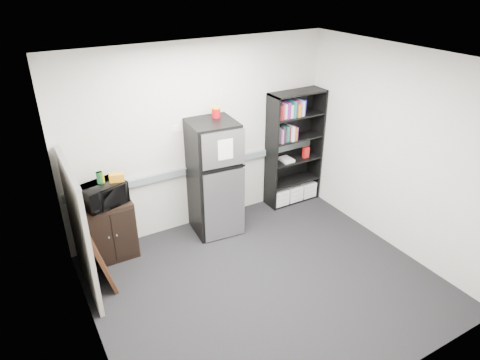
{
  "coord_description": "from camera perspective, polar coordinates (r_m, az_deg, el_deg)",
  "views": [
    {
      "loc": [
        -2.36,
        -3.46,
        3.55
      ],
      "look_at": [
        0.15,
        0.9,
        1.01
      ],
      "focal_mm": 32.0,
      "sensor_mm": 36.0,
      "label": 1
    }
  ],
  "objects": [
    {
      "name": "snack_box_b",
      "position": [
        5.58,
        -18.2,
        0.32
      ],
      "size": [
        0.07,
        0.05,
        0.15
      ],
      "primitive_type": "cube",
      "rotation": [
        0.0,
        0.0,
        0.07
      ],
      "color": "#0C351E",
      "rests_on": "microwave"
    },
    {
      "name": "cubicle_partition",
      "position": [
        5.32,
        -20.69,
        -6.1
      ],
      "size": [
        0.06,
        1.3,
        1.62
      ],
      "color": "gray",
      "rests_on": "floor"
    },
    {
      "name": "wall_note",
      "position": [
        5.92,
        -8.37,
        6.81
      ],
      "size": [
        0.14,
        0.0,
        0.1
      ],
      "primitive_type": "cube",
      "color": "white",
      "rests_on": "wall_back"
    },
    {
      "name": "ceiling",
      "position": [
        4.27,
        4.42,
        15.28
      ],
      "size": [
        4.0,
        3.5,
        0.02
      ],
      "primitive_type": "cube",
      "color": "white",
      "rests_on": "wall_back"
    },
    {
      "name": "bookshelf",
      "position": [
        6.88,
        7.21,
        4.06
      ],
      "size": [
        0.9,
        0.34,
        1.85
      ],
      "color": "black",
      "rests_on": "floor"
    },
    {
      "name": "coffee_can",
      "position": [
        5.88,
        -3.21,
        9.11
      ],
      "size": [
        0.12,
        0.12,
        0.16
      ],
      "color": "#B00811",
      "rests_on": "refrigerator"
    },
    {
      "name": "refrigerator",
      "position": [
        6.07,
        -3.51,
        0.25
      ],
      "size": [
        0.69,
        0.71,
        1.68
      ],
      "rotation": [
        0.0,
        0.0,
        -0.09
      ],
      "color": "black",
      "rests_on": "floor"
    },
    {
      "name": "wall_right",
      "position": [
        5.98,
        20.09,
        3.55
      ],
      "size": [
        0.02,
        3.5,
        2.7
      ],
      "primitive_type": "cube",
      "color": "silver",
      "rests_on": "floor"
    },
    {
      "name": "microwave",
      "position": [
        5.64,
        -17.8,
        -1.84
      ],
      "size": [
        0.62,
        0.5,
        0.3
      ],
      "primitive_type": "imported",
      "rotation": [
        0.0,
        0.0,
        0.3
      ],
      "color": "black",
      "rests_on": "cabinet"
    },
    {
      "name": "snack_box_a",
      "position": [
        5.58,
        -18.2,
        0.32
      ],
      "size": [
        0.08,
        0.07,
        0.15
      ],
      "primitive_type": "cube",
      "rotation": [
        0.0,
        0.0,
        -0.26
      ],
      "color": "#25621C",
      "rests_on": "microwave"
    },
    {
      "name": "framed_poster",
      "position": [
        5.52,
        -18.83,
        -8.57
      ],
      "size": [
        0.27,
        0.75,
        0.95
      ],
      "rotation": [
        0.0,
        -0.24,
        0.0
      ],
      "color": "black",
      "rests_on": "floor"
    },
    {
      "name": "wall_left",
      "position": [
        4.11,
        -20.32,
        -7.4
      ],
      "size": [
        0.02,
        3.5,
        2.7
      ],
      "primitive_type": "cube",
      "color": "silver",
      "rests_on": "floor"
    },
    {
      "name": "snack_box_c",
      "position": [
        5.58,
        -18.01,
        0.32
      ],
      "size": [
        0.08,
        0.06,
        0.14
      ],
      "primitive_type": "cube",
      "rotation": [
        0.0,
        0.0,
        -0.18
      ],
      "color": "gold",
      "rests_on": "microwave"
    },
    {
      "name": "floor",
      "position": [
        5.49,
        3.41,
        -13.54
      ],
      "size": [
        4.0,
        4.0,
        0.0
      ],
      "primitive_type": "plane",
      "color": "black",
      "rests_on": "ground"
    },
    {
      "name": "snack_bag",
      "position": [
        5.58,
        -16.11,
        0.34
      ],
      "size": [
        0.2,
        0.15,
        0.1
      ],
      "primitive_type": "cube",
      "rotation": [
        0.0,
        0.0,
        -0.28
      ],
      "color": "orange",
      "rests_on": "microwave"
    },
    {
      "name": "cabinet",
      "position": [
        5.93,
        -17.09,
        -6.5
      ],
      "size": [
        0.65,
        0.44,
        0.82
      ],
      "color": "black",
      "rests_on": "floor"
    },
    {
      "name": "electrical_raceway",
      "position": [
        6.28,
        -4.95,
        1.75
      ],
      "size": [
        3.92,
        0.05,
        0.1
      ],
      "primitive_type": "cube",
      "color": "slate",
      "rests_on": "wall_back"
    },
    {
      "name": "wall_back",
      "position": [
        6.12,
        -5.24,
        5.67
      ],
      "size": [
        4.0,
        0.02,
        2.7
      ],
      "primitive_type": "cube",
      "color": "silver",
      "rests_on": "floor"
    }
  ]
}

